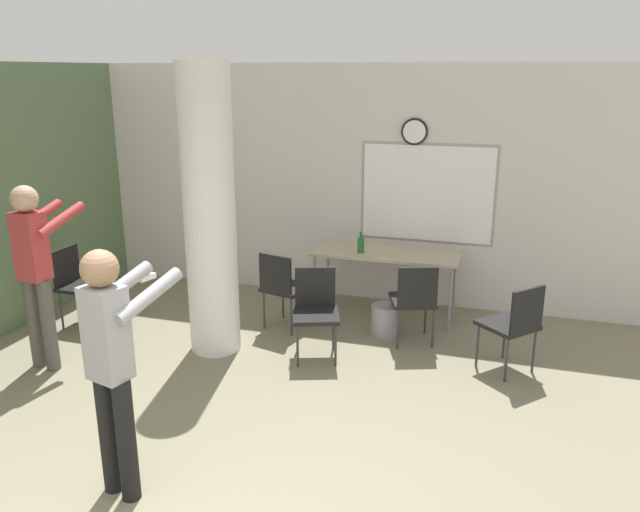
# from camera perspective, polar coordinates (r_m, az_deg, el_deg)

# --- Properties ---
(wall_back) EXTENTS (8.00, 0.15, 2.80)m
(wall_back) POSITION_cam_1_polar(r_m,az_deg,el_deg) (7.48, 4.80, 6.46)
(wall_back) COLOR silver
(wall_back) RESTS_ON ground_plane
(support_pillar) EXTENTS (0.50, 0.50, 2.80)m
(support_pillar) POSITION_cam_1_polar(r_m,az_deg,el_deg) (6.06, -10.08, 3.85)
(support_pillar) COLOR white
(support_pillar) RESTS_ON ground_plane
(folding_table) EXTENTS (1.64, 0.66, 0.75)m
(folding_table) POSITION_cam_1_polar(r_m,az_deg,el_deg) (7.08, 6.05, -0.02)
(folding_table) COLOR tan
(folding_table) RESTS_ON ground_plane
(bottle_on_table) EXTENTS (0.08, 0.08, 0.24)m
(bottle_on_table) POSITION_cam_1_polar(r_m,az_deg,el_deg) (6.99, 3.75, 1.04)
(bottle_on_table) COLOR #1E6B2D
(bottle_on_table) RESTS_ON folding_table
(waste_bin) EXTENTS (0.29, 0.29, 0.33)m
(waste_bin) POSITION_cam_1_polar(r_m,az_deg,el_deg) (6.68, 5.96, -5.85)
(waste_bin) COLOR gray
(waste_bin) RESTS_ON ground_plane
(chair_by_left_wall) EXTENTS (0.45, 0.45, 0.87)m
(chair_by_left_wall) POSITION_cam_1_polar(r_m,az_deg,el_deg) (7.30, -21.28, -2.11)
(chair_by_left_wall) COLOR black
(chair_by_left_wall) RESTS_ON ground_plane
(chair_mid_room) EXTENTS (0.62, 0.62, 0.87)m
(chair_mid_room) POSITION_cam_1_polar(r_m,az_deg,el_deg) (5.99, 17.33, -5.74)
(chair_mid_room) COLOR black
(chair_mid_room) RESTS_ON ground_plane
(chair_table_front) EXTENTS (0.56, 0.56, 0.87)m
(chair_table_front) POSITION_cam_1_polar(r_m,az_deg,el_deg) (6.06, -0.40, -4.67)
(chair_table_front) COLOR black
(chair_table_front) RESTS_ON ground_plane
(chair_table_left) EXTENTS (0.54, 0.54, 0.87)m
(chair_table_left) POSITION_cam_1_polar(r_m,az_deg,el_deg) (6.70, -3.43, -2.61)
(chair_table_left) COLOR black
(chair_table_left) RESTS_ON ground_plane
(chair_table_right) EXTENTS (0.56, 0.56, 0.87)m
(chair_table_right) POSITION_cam_1_polar(r_m,az_deg,el_deg) (6.38, 8.64, -3.76)
(chair_table_right) COLOR black
(chair_table_right) RESTS_ON ground_plane
(person_playing_front) EXTENTS (0.49, 0.70, 1.69)m
(person_playing_front) POSITION_cam_1_polar(r_m,az_deg,el_deg) (4.16, -18.45, -8.62)
(person_playing_front) COLOR black
(person_playing_front) RESTS_ON ground_plane
(person_watching_back) EXTENTS (0.44, 0.67, 1.75)m
(person_watching_back) POSITION_cam_1_polar(r_m,az_deg,el_deg) (6.24, -24.56, -0.59)
(person_watching_back) COLOR #514C47
(person_watching_back) RESTS_ON ground_plane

